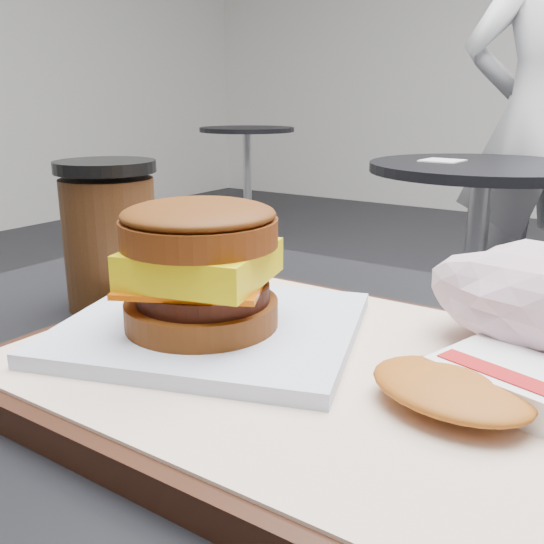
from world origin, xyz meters
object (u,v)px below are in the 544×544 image
Objects in this scene: coffee_cup at (110,237)px; neighbor_table at (478,226)px; serving_tray at (320,376)px; breakfast_sandwich at (204,281)px; hash_brown at (492,387)px.

coffee_cup reaches higher than neighbor_table.
breakfast_sandwich reaches higher than serving_tray.
serving_tray is 1.62× the size of breakfast_sandwich.
coffee_cup is at bearing 173.18° from hash_brown.
neighbor_table is at bearing 99.28° from breakfast_sandwich.
serving_tray is 2.92× the size of hash_brown.
coffee_cup reaches higher than breakfast_sandwich.
neighbor_table is at bearing 102.09° from serving_tray.
breakfast_sandwich is at bearing -173.00° from serving_tray.
breakfast_sandwich is at bearing -176.66° from hash_brown.
coffee_cup is 0.17× the size of neighbor_table.
hash_brown is at bearing -74.59° from neighbor_table.
breakfast_sandwich is 0.15m from coffee_cup.
serving_tray is 3.05× the size of coffee_cup.
hash_brown is 0.33m from coffee_cup.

